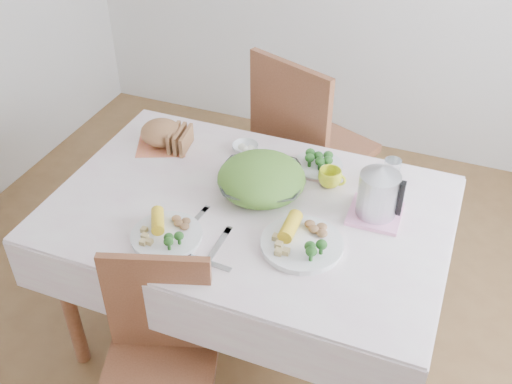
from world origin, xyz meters
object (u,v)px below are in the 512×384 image
(chair_far, at_px, (314,158))
(yellow_mug, at_px, (330,178))
(dinner_plate_right, at_px, (302,245))
(dining_table, at_px, (250,277))
(chair_near, at_px, (155,380))
(salad_bowl, at_px, (261,184))
(electric_kettle, at_px, (379,190))
(dinner_plate_left, at_px, (167,236))

(chair_far, xyz_separation_m, yellow_mug, (0.23, -0.59, 0.33))
(chair_far, height_order, dinner_plate_right, chair_far)
(dining_table, xyz_separation_m, dinner_plate_right, (0.26, -0.15, 0.40))
(chair_near, height_order, salad_bowl, chair_near)
(chair_near, distance_m, yellow_mug, 1.00)
(salad_bowl, height_order, electric_kettle, electric_kettle)
(chair_far, distance_m, salad_bowl, 0.80)
(dining_table, bearing_deg, electric_kettle, 14.58)
(chair_far, bearing_deg, dinner_plate_right, 125.45)
(yellow_mug, height_order, electric_kettle, electric_kettle)
(dinner_plate_left, xyz_separation_m, yellow_mug, (0.45, 0.52, 0.03))
(chair_far, height_order, dinner_plate_left, chair_far)
(chair_far, bearing_deg, yellow_mug, 132.78)
(chair_far, bearing_deg, electric_kettle, 143.48)
(dining_table, height_order, dinner_plate_left, dinner_plate_left)
(chair_far, distance_m, dinner_plate_right, 1.05)
(dinner_plate_right, distance_m, electric_kettle, 0.35)
(dinner_plate_left, bearing_deg, chair_far, 78.31)
(chair_far, xyz_separation_m, dinner_plate_right, (0.23, -0.98, 0.31))
(dining_table, relative_size, salad_bowl, 4.32)
(dinner_plate_left, bearing_deg, salad_bowl, 60.25)
(salad_bowl, xyz_separation_m, yellow_mug, (0.24, 0.14, -0.00))
(salad_bowl, distance_m, electric_kettle, 0.46)
(salad_bowl, height_order, yellow_mug, salad_bowl)
(yellow_mug, bearing_deg, chair_near, -110.69)
(salad_bowl, height_order, dinner_plate_left, salad_bowl)
(dinner_plate_left, bearing_deg, electric_kettle, 30.98)
(chair_near, distance_m, electric_kettle, 1.03)
(chair_far, bearing_deg, chair_near, 107.69)
(chair_far, relative_size, electric_kettle, 5.11)
(dinner_plate_right, bearing_deg, salad_bowl, 135.22)
(chair_near, bearing_deg, electric_kettle, 36.21)
(dinner_plate_left, height_order, electric_kettle, electric_kettle)
(dining_table, distance_m, chair_near, 0.66)
(dining_table, height_order, chair_near, chair_near)
(salad_bowl, distance_m, yellow_mug, 0.28)
(dinner_plate_left, distance_m, dinner_plate_right, 0.48)
(dining_table, distance_m, electric_kettle, 0.70)
(dining_table, bearing_deg, salad_bowl, 83.45)
(dinner_plate_right, xyz_separation_m, yellow_mug, (-0.01, 0.38, 0.03))
(salad_bowl, bearing_deg, dinner_plate_right, -44.78)
(yellow_mug, bearing_deg, electric_kettle, -29.45)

